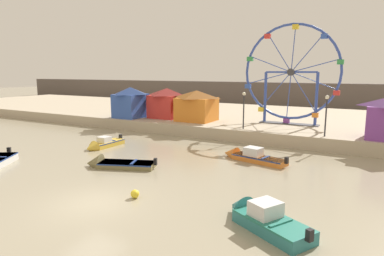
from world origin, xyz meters
TOP-DOWN VIEW (x-y plane):
  - ground_plane at (0.00, 0.00)m, footprint 240.00×240.00m
  - quay_promenade at (0.00, 28.18)m, footprint 110.00×23.60m
  - distant_town_skyline at (0.00, 49.19)m, footprint 140.00×3.00m
  - motorboat_orange_hull at (3.83, 11.21)m, footprint 5.17×2.20m
  - motorboat_teal_painted at (7.75, 1.62)m, footprint 4.32×3.21m
  - motorboat_mustard_yellow at (-8.23, 9.01)m, footprint 1.15×4.09m
  - motorboat_olive_wood at (-3.50, 5.11)m, footprint 4.83×2.98m
  - ferris_wheel_blue_frame at (3.97, 22.40)m, footprint 9.31×1.20m
  - carnival_booth_orange_canopy at (-5.15, 19.85)m, footprint 4.08×3.72m
  - carnival_booth_red_striped at (-9.30, 20.42)m, footprint 3.67×3.75m
  - carnival_booth_blue_tent at (-13.01, 18.53)m, footprint 3.21×3.78m
  - promenade_lamp_near at (8.05, 17.28)m, footprint 0.32×0.32m
  - promenade_lamp_far at (1.00, 17.53)m, footprint 0.32×0.32m
  - mooring_buoy_orange at (1.34, 1.47)m, footprint 0.44×0.44m

SIDE VIEW (x-z plane):
  - ground_plane at x=0.00m, z-range 0.00..0.00m
  - motorboat_olive_wood at x=-3.50m, z-range -0.47..0.87m
  - mooring_buoy_orange at x=1.34m, z-range 0.00..0.44m
  - motorboat_mustard_yellow at x=-8.23m, z-range -0.32..0.89m
  - motorboat_orange_hull at x=3.83m, z-range -0.39..0.97m
  - motorboat_teal_painted at x=7.75m, z-range -0.41..1.13m
  - quay_promenade at x=0.00m, z-range 0.00..1.11m
  - distant_town_skyline at x=0.00m, z-range 0.00..4.40m
  - carnival_booth_orange_canopy at x=-5.15m, z-range 1.18..4.41m
  - carnival_booth_red_striped at x=-9.30m, z-range 1.18..4.53m
  - carnival_booth_blue_tent at x=-13.01m, z-range 1.18..4.63m
  - promenade_lamp_near at x=8.05m, z-range 1.67..5.00m
  - promenade_lamp_far at x=1.00m, z-range 1.68..5.04m
  - ferris_wheel_blue_frame at x=3.97m, z-range 1.14..10.92m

